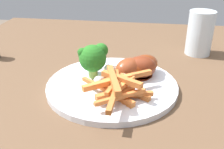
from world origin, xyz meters
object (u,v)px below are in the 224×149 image
at_px(dining_table, 79,141).
at_px(water_glass, 200,33).
at_px(chicken_drumstick_near, 127,70).
at_px(chicken_drumstick_far, 138,67).
at_px(chicken_drumstick_extra, 141,67).
at_px(broccoli_floret_front, 92,57).
at_px(dinner_plate, 112,86).
at_px(carrot_fries_pile, 118,87).

relative_size(dining_table, water_glass, 10.01).
bearing_deg(chicken_drumstick_near, chicken_drumstick_far, 121.95).
height_order(dining_table, water_glass, water_glass).
xyz_separation_m(chicken_drumstick_near, chicken_drumstick_extra, (-0.02, 0.03, -0.00)).
bearing_deg(chicken_drumstick_near, chicken_drumstick_extra, 126.25).
height_order(broccoli_floret_front, chicken_drumstick_near, broccoli_floret_front).
distance_m(chicken_drumstick_near, water_glass, 0.27).
bearing_deg(chicken_drumstick_near, broccoli_floret_front, -93.95).
xyz_separation_m(broccoli_floret_front, chicken_drumstick_extra, (-0.02, 0.10, -0.02)).
relative_size(dinner_plate, chicken_drumstick_far, 2.37).
height_order(dining_table, carrot_fries_pile, carrot_fries_pile).
bearing_deg(water_glass, carrot_fries_pile, -33.36).
xyz_separation_m(carrot_fries_pile, chicken_drumstick_far, (-0.09, 0.03, 0.00)).
bearing_deg(dining_table, dinner_plate, 138.74).
bearing_deg(chicken_drumstick_extra, broccoli_floret_front, -81.01).
distance_m(chicken_drumstick_near, chicken_drumstick_far, 0.03).
distance_m(chicken_drumstick_near, chicken_drumstick_extra, 0.04).
distance_m(dinner_plate, carrot_fries_pile, 0.06).
bearing_deg(broccoli_floret_front, water_glass, 128.78).
xyz_separation_m(carrot_fries_pile, chicken_drumstick_extra, (-0.10, 0.04, -0.00)).
xyz_separation_m(dinner_plate, water_glass, (-0.23, 0.20, 0.05)).
height_order(carrot_fries_pile, chicken_drumstick_far, chicken_drumstick_far).
bearing_deg(water_glass, chicken_drumstick_far, -38.47).
bearing_deg(water_glass, dining_table, -41.72).
distance_m(broccoli_floret_front, chicken_drumstick_far, 0.10).
bearing_deg(dinner_plate, dining_table, -41.26).
relative_size(dining_table, dinner_plate, 4.31).
bearing_deg(chicken_drumstick_far, broccoli_floret_front, -84.39).
xyz_separation_m(dining_table, carrot_fries_pile, (-0.01, 0.08, 0.13)).
distance_m(dinner_plate, water_glass, 0.31).
distance_m(broccoli_floret_front, chicken_drumstick_extra, 0.11).
relative_size(chicken_drumstick_far, water_glass, 0.98).
height_order(broccoli_floret_front, chicken_drumstick_far, broccoli_floret_front).
height_order(carrot_fries_pile, chicken_drumstick_extra, chicken_drumstick_extra).
bearing_deg(dining_table, broccoli_floret_front, 172.33).
height_order(chicken_drumstick_far, water_glass, water_glass).
height_order(carrot_fries_pile, chicken_drumstick_near, chicken_drumstick_near).
xyz_separation_m(dinner_plate, chicken_drumstick_far, (-0.04, 0.05, 0.03)).
distance_m(carrot_fries_pile, chicken_drumstick_far, 0.10).
height_order(dining_table, dinner_plate, dinner_plate).
xyz_separation_m(carrot_fries_pile, water_glass, (-0.28, 0.18, 0.02)).
bearing_deg(carrot_fries_pile, broccoli_floret_front, -141.20).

